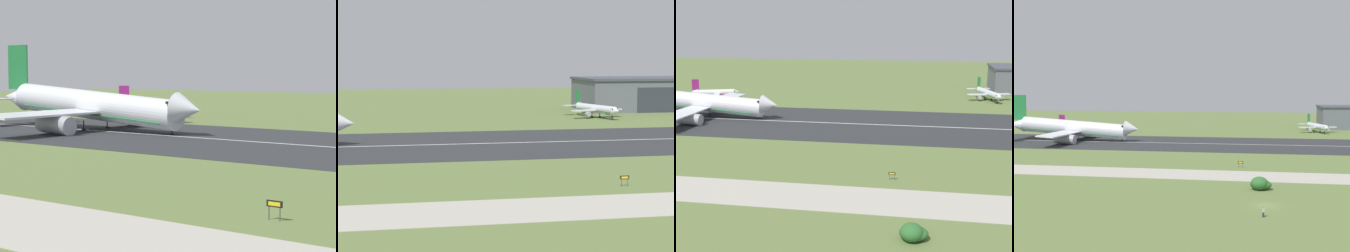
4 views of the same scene
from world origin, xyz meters
TOP-DOWN VIEW (x-y plane):
  - ground_plane at (0.00, 47.54)m, footprint 624.27×624.27m
  - runway_strip at (0.00, 95.08)m, footprint 384.27×50.38m
  - runway_centreline at (0.00, 95.08)m, footprint 345.85×0.70m
  - airplane_parked_west at (26.32, 152.90)m, footprint 18.57×26.16m
  - runway_sign at (-6.37, 41.08)m, footprint 1.46×0.13m

SIDE VIEW (x-z plane):
  - ground_plane at x=0.00m, z-range 0.00..0.00m
  - runway_strip at x=0.00m, z-range 0.00..0.06m
  - runway_centreline at x=0.00m, z-range 0.06..0.07m
  - runway_sign at x=-6.37m, z-range 0.42..2.12m
  - airplane_parked_west at x=26.32m, z-range -1.40..7.34m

